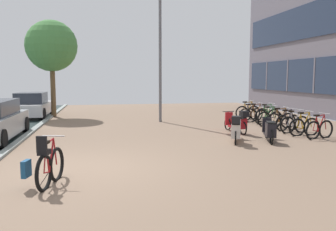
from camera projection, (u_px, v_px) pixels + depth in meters
ground at (144, 167)px, 8.65m from camera, size 21.00×40.00×0.13m
bicycle_foreground at (48, 166)px, 7.07m from camera, size 0.81×1.41×1.13m
bicycle_rack_00 at (319, 129)px, 12.51m from camera, size 1.31×0.47×0.96m
bicycle_rack_01 at (304, 127)px, 13.12m from camera, size 1.34×0.48×0.98m
bicycle_rack_02 at (295, 124)px, 13.78m from camera, size 1.38×0.48×0.98m
bicycle_rack_03 at (288, 122)px, 14.44m from camera, size 1.27×0.47×0.96m
bicycle_rack_04 at (281, 120)px, 15.11m from camera, size 1.36×0.48×0.97m
bicycle_rack_05 at (270, 118)px, 15.73m from camera, size 1.34×0.48×0.98m
bicycle_rack_06 at (267, 116)px, 16.42m from camera, size 1.45×0.48×1.03m
bicycle_rack_07 at (256, 115)px, 17.03m from camera, size 1.37×0.48×1.01m
bicycle_rack_08 at (251, 114)px, 17.68m from camera, size 1.30×0.48×0.94m
bicycle_rack_09 at (248, 112)px, 18.36m from camera, size 1.42×0.48×1.02m
scooter_near at (270, 130)px, 11.88m from camera, size 0.81×1.73×0.80m
scooter_mid at (236, 130)px, 11.74m from camera, size 0.91×1.65×0.98m
scooter_far at (238, 122)px, 13.73m from camera, size 0.57×1.83×0.96m
parked_car_far at (32, 106)px, 19.24m from camera, size 1.85×4.06×1.37m
lamp_post at (160, 52)px, 16.90m from camera, size 0.20×0.52×6.23m
street_tree at (51, 46)px, 19.06m from camera, size 2.81×2.81×5.35m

